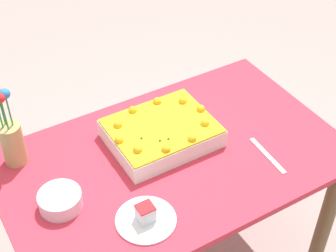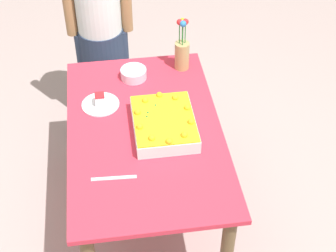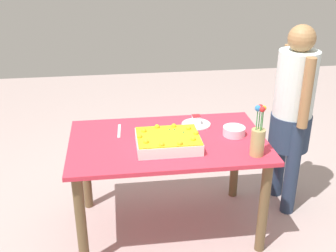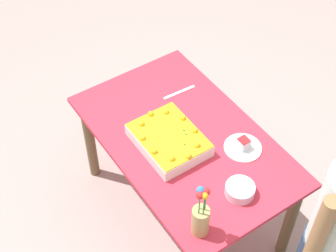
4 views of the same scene
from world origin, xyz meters
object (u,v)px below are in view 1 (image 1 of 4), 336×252
(cake_knife, at_px, (268,155))
(flower_vase, at_px, (11,138))
(sheet_cake, at_px, (162,132))
(serving_plate_with_slice, at_px, (146,217))
(fruit_bowl, at_px, (60,200))

(cake_knife, distance_m, flower_vase, 1.02)
(sheet_cake, distance_m, serving_plate_with_slice, 0.43)
(sheet_cake, distance_m, flower_vase, 0.60)
(flower_vase, height_order, fruit_bowl, flower_vase)
(cake_knife, height_order, fruit_bowl, fruit_bowl)
(cake_knife, xyz_separation_m, fruit_bowl, (-0.82, 0.18, 0.03))
(serving_plate_with_slice, bearing_deg, flower_vase, 119.43)
(serving_plate_with_slice, xyz_separation_m, fruit_bowl, (-0.23, 0.22, 0.01))
(sheet_cake, bearing_deg, fruit_bowl, -166.20)
(flower_vase, bearing_deg, cake_knife, -28.99)
(sheet_cake, bearing_deg, cake_knife, -42.69)
(serving_plate_with_slice, height_order, cake_knife, serving_plate_with_slice)
(sheet_cake, xyz_separation_m, fruit_bowl, (-0.50, -0.12, -0.01))
(sheet_cake, relative_size, flower_vase, 1.22)
(serving_plate_with_slice, relative_size, flower_vase, 0.63)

